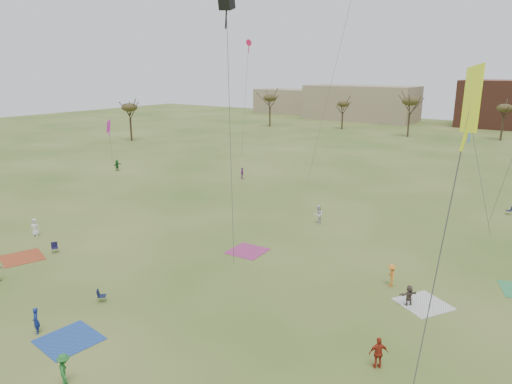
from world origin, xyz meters
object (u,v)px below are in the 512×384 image
Objects in this scene: flyer_near_right at (36,321)px; camp_chair_left at (55,250)px; camp_chair_right at (509,212)px; flyer_near_left at (35,227)px; camp_chair_center at (102,298)px; flyer_near_center at (64,370)px; spectator_fore_a at (379,353)px.

camp_chair_left is (-10.40, 7.60, -0.54)m from flyer_near_right.
flyer_near_right reaches higher than camp_chair_right.
flyer_near_left is 16.16m from camp_chair_center.
flyer_near_left is at bearing 104.06° from camp_chair_left.
camp_chair_left is at bearing 172.05° from flyer_near_right.
flyer_near_center is 1.92× the size of camp_chair_center.
camp_chair_center is at bearing -29.02° from spectator_fore_a.
flyer_near_right is at bearing -64.82° from flyer_near_left.
flyer_near_right is 0.92× the size of spectator_fore_a.
flyer_near_left is at bearing 32.43° from camp_chair_center.
flyer_near_right is 12.89m from camp_chair_left.
camp_chair_left is at bearing -49.26° from flyer_near_left.
camp_chair_left is 1.00× the size of camp_chair_right.
camp_chair_left is at bearing 31.65° from camp_chair_center.
camp_chair_right is (19.03, 41.33, -0.54)m from flyer_near_right.
camp_chair_left is 10.76m from camp_chair_center.
camp_chair_left and camp_chair_right have the same top height.
camp_chair_right is at bearing -76.36° from flyer_near_center.
flyer_near_left is 18.00m from flyer_near_right.
spectator_fore_a is at bearing -20.27° from camp_chair_right.
flyer_near_right is at bearing 139.19° from camp_chair_center.
flyer_near_center is 1.05× the size of flyer_near_right.
flyer_near_left reaches higher than camp_chair_left.
flyer_near_right is 1.83× the size of camp_chair_center.
flyer_near_left is 0.97× the size of flyer_near_center.
flyer_near_center is at bearing 10.85° from flyer_near_right.
spectator_fore_a reaches higher than flyer_near_right.
camp_chair_left is at bearing -39.78° from spectator_fore_a.
flyer_near_left is 1.87× the size of camp_chair_right.
spectator_fore_a is 33.02m from camp_chair_right.
flyer_near_center reaches higher than camp_chair_left.
flyer_near_right is (15.63, -8.92, -0.01)m from flyer_near_left.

